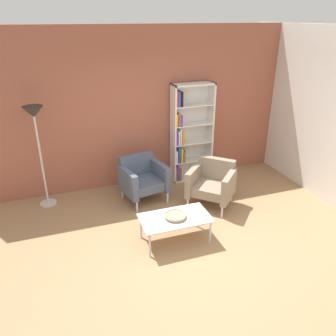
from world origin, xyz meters
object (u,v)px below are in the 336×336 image
at_px(bookshelf_tall, 188,134).
at_px(decorative_bowl, 175,215).
at_px(coffee_table_low, 175,219).
at_px(armchair_by_bookshelf, 142,178).
at_px(floor_lamp_torchiere, 35,124).
at_px(armchair_near_window, 212,183).

height_order(bookshelf_tall, decorative_bowl, bookshelf_tall).
bearing_deg(bookshelf_tall, coffee_table_low, -116.67).
bearing_deg(decorative_bowl, armchair_by_bookshelf, 94.59).
bearing_deg(floor_lamp_torchiere, coffee_table_low, -45.17).
distance_m(bookshelf_tall, decorative_bowl, 2.19).
distance_m(coffee_table_low, floor_lamp_torchiere, 2.68).
relative_size(bookshelf_tall, floor_lamp_torchiere, 1.09).
distance_m(decorative_bowl, armchair_by_bookshelf, 1.36).
height_order(armchair_by_bookshelf, armchair_near_window, same).
bearing_deg(armchair_by_bookshelf, bookshelf_tall, 15.10).
relative_size(bookshelf_tall, coffee_table_low, 1.90).
bearing_deg(floor_lamp_torchiere, decorative_bowl, -45.17).
bearing_deg(decorative_bowl, coffee_table_low, 0.00).
height_order(decorative_bowl, floor_lamp_torchiere, floor_lamp_torchiere).
bearing_deg(coffee_table_low, bookshelf_tall, 63.33).
relative_size(bookshelf_tall, decorative_bowl, 5.94).
bearing_deg(armchair_by_bookshelf, coffee_table_low, -97.49).
bearing_deg(coffee_table_low, armchair_by_bookshelf, 94.59).
xyz_separation_m(decorative_bowl, floor_lamp_torchiere, (-1.73, 1.74, 1.01)).
distance_m(armchair_near_window, floor_lamp_torchiere, 3.04).
bearing_deg(armchair_by_bookshelf, armchair_near_window, -39.66).
distance_m(bookshelf_tall, armchair_by_bookshelf, 1.31).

